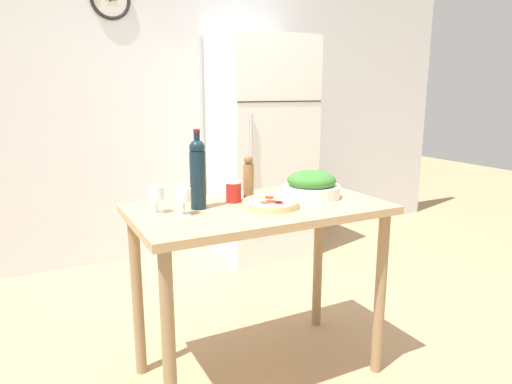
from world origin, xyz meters
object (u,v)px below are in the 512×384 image
object	(u,v)px
wine_glass_near	(184,197)
salt_canister	(234,191)
wine_bottle	(198,172)
salad_bowl	(311,185)
pepper_mill	(248,178)
refrigerator	(261,149)
homemade_pizza	(271,203)
wine_glass_far	(156,195)

from	to	relation	value
wine_glass_near	salt_canister	bearing A→B (deg)	21.95
wine_bottle	salad_bowl	world-z (taller)	wine_bottle
wine_glass_near	pepper_mill	size ratio (longest dim) A/B	0.54
refrigerator	wine_bottle	bearing A→B (deg)	-126.60
salad_bowl	homemade_pizza	xyz separation A→B (m)	(-0.29, -0.08, -0.04)
wine_glass_near	refrigerator	bearing A→B (deg)	52.51
refrigerator	salt_canister	size ratio (longest dim) A/B	17.26
refrigerator	wine_glass_near	size ratio (longest dim) A/B	15.60
homemade_pizza	salt_canister	xyz separation A→B (m)	(-0.12, 0.17, 0.04)
wine_glass_near	homemade_pizza	distance (m)	0.42
wine_bottle	salt_canister	size ratio (longest dim) A/B	3.40
wine_bottle	homemade_pizza	xyz separation A→B (m)	(0.32, -0.13, -0.15)
salt_canister	wine_glass_far	bearing A→B (deg)	-175.11
pepper_mill	salad_bowl	world-z (taller)	pepper_mill
wine_glass_near	homemade_pizza	size ratio (longest dim) A/B	0.45
pepper_mill	salad_bowl	xyz separation A→B (m)	(0.31, -0.12, -0.04)
refrigerator	salt_canister	xyz separation A→B (m)	(-0.95, -1.50, 0.01)
salt_canister	refrigerator	bearing A→B (deg)	57.78
pepper_mill	wine_bottle	bearing A→B (deg)	-166.53
refrigerator	wine_glass_far	world-z (taller)	refrigerator
wine_bottle	wine_glass_near	world-z (taller)	wine_bottle
refrigerator	wine_glass_far	xyz separation A→B (m)	(-1.34, -1.54, 0.04)
refrigerator	pepper_mill	distance (m)	1.70
salad_bowl	wine_glass_near	bearing A→B (deg)	-177.47
wine_glass_far	refrigerator	bearing A→B (deg)	48.84
wine_glass_near	pepper_mill	bearing A→B (deg)	20.65
pepper_mill	homemade_pizza	bearing A→B (deg)	-84.54
wine_bottle	homemade_pizza	world-z (taller)	wine_bottle
salad_bowl	salt_canister	size ratio (longest dim) A/B	2.72
wine_bottle	homemade_pizza	bearing A→B (deg)	-22.23
salt_canister	salad_bowl	bearing A→B (deg)	-12.45
wine_glass_far	salad_bowl	bearing A→B (deg)	-3.93
wine_bottle	pepper_mill	world-z (taller)	wine_bottle
homemade_pizza	salt_canister	world-z (taller)	salt_canister
pepper_mill	homemade_pizza	world-z (taller)	pepper_mill
wine_glass_near	salad_bowl	bearing A→B (deg)	2.53
wine_bottle	wine_glass_near	xyz separation A→B (m)	(-0.10, -0.08, -0.09)
homemade_pizza	salad_bowl	bearing A→B (deg)	16.17
wine_glass_far	salt_canister	bearing A→B (deg)	4.89
pepper_mill	salt_canister	bearing A→B (deg)	-163.49
refrigerator	salad_bowl	xyz separation A→B (m)	(-0.54, -1.59, 0.02)
refrigerator	salt_canister	bearing A→B (deg)	-122.22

